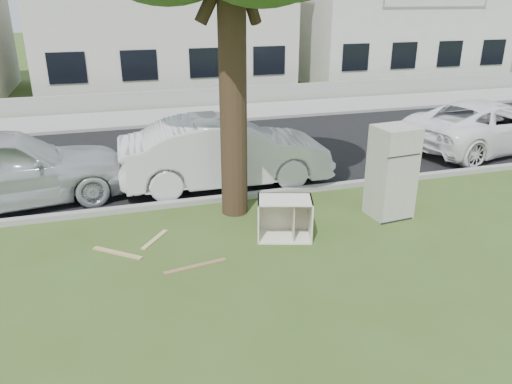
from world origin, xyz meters
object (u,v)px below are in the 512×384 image
object	(u,v)px
car_right	(489,125)
car_left	(5,168)
cabinet	(285,218)
car_center	(225,152)
fridge	(392,172)

from	to	relation	value
car_right	car_left	distance (m)	12.78
cabinet	car_right	size ratio (longest dim) A/B	0.19
car_center	car_left	xyz separation A→B (m)	(-4.76, 0.09, 0.04)
car_right	car_left	size ratio (longest dim) A/B	1.04
car_center	car_right	size ratio (longest dim) A/B	0.95
fridge	cabinet	bearing A→B (deg)	-177.10
fridge	cabinet	distance (m)	2.49
car_left	fridge	bearing A→B (deg)	-118.90
cabinet	car_right	xyz separation A→B (m)	(7.61, 3.73, 0.33)
fridge	car_left	world-z (taller)	fridge
fridge	car_right	size ratio (longest dim) A/B	0.36
car_center	car_left	bearing A→B (deg)	90.11
car_center	car_left	distance (m)	4.76
cabinet	car_center	size ratio (longest dim) A/B	0.20
fridge	car_left	distance (m)	8.06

